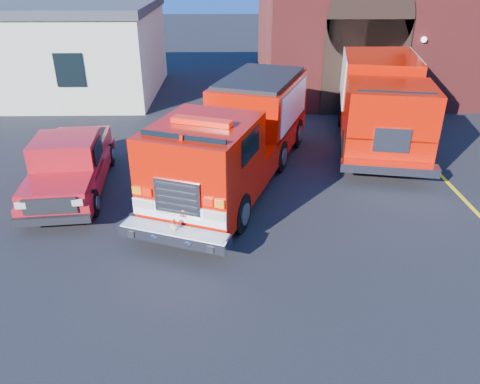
{
  "coord_description": "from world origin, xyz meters",
  "views": [
    {
      "loc": [
        -0.18,
        -11.03,
        6.25
      ],
      "look_at": [
        0.0,
        -1.2,
        1.3
      ],
      "focal_mm": 35.0,
      "sensor_mm": 36.0,
      "label": 1
    }
  ],
  "objects_px": {
    "fire_station": "(414,2)",
    "fire_engine": "(239,135)",
    "secondary_truck": "(379,95)",
    "pickup_truck": "(71,164)",
    "side_building": "(53,48)"
  },
  "relations": [
    {
      "from": "fire_station",
      "to": "pickup_truck",
      "type": "relative_size",
      "value": 2.8
    },
    {
      "from": "fire_station",
      "to": "fire_engine",
      "type": "bearing_deg",
      "value": -127.64
    },
    {
      "from": "fire_station",
      "to": "pickup_truck",
      "type": "distance_m",
      "value": 18.9
    },
    {
      "from": "fire_station",
      "to": "fire_engine",
      "type": "distance_m",
      "value": 14.93
    },
    {
      "from": "fire_station",
      "to": "fire_engine",
      "type": "height_order",
      "value": "fire_station"
    },
    {
      "from": "fire_engine",
      "to": "pickup_truck",
      "type": "bearing_deg",
      "value": -171.79
    },
    {
      "from": "fire_station",
      "to": "side_building",
      "type": "distance_m",
      "value": 18.13
    },
    {
      "from": "pickup_truck",
      "to": "fire_engine",
      "type": "bearing_deg",
      "value": 8.21
    },
    {
      "from": "fire_engine",
      "to": "secondary_truck",
      "type": "relative_size",
      "value": 0.99
    },
    {
      "from": "side_building",
      "to": "pickup_truck",
      "type": "bearing_deg",
      "value": -70.21
    },
    {
      "from": "fire_engine",
      "to": "secondary_truck",
      "type": "height_order",
      "value": "secondary_truck"
    },
    {
      "from": "fire_station",
      "to": "secondary_truck",
      "type": "xyz_separation_m",
      "value": [
        -3.61,
        -7.74,
        -2.66
      ]
    },
    {
      "from": "side_building",
      "to": "fire_engine",
      "type": "xyz_separation_m",
      "value": [
        9.03,
        -10.62,
        -0.77
      ]
    },
    {
      "from": "side_building",
      "to": "fire_engine",
      "type": "distance_m",
      "value": 13.97
    },
    {
      "from": "side_building",
      "to": "pickup_truck",
      "type": "height_order",
      "value": "side_building"
    }
  ]
}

